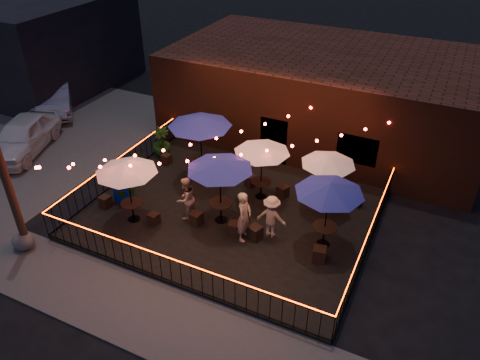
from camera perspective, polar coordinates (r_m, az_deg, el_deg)
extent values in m
plane|color=black|center=(16.05, -4.34, -8.21)|extent=(110.00, 110.00, 0.00)
cube|color=black|center=(17.36, -1.10, -4.12)|extent=(10.00, 8.00, 0.15)
cube|color=#464340|center=(14.17, -11.06, -15.85)|extent=(18.00, 2.50, 0.05)
cube|color=#464340|center=(25.52, -23.85, 5.70)|extent=(11.00, 12.00, 0.02)
cube|color=#3D1D10|center=(22.67, 10.46, 10.33)|extent=(14.00, 8.00, 4.00)
cube|color=black|center=(19.98, 4.21, 4.71)|extent=(1.20, 0.24, 2.20)
cube|color=black|center=(18.92, 14.14, 3.72)|extent=(1.60, 0.24, 1.20)
cube|color=black|center=(32.07, -25.88, 15.38)|extent=(12.00, 9.00, 5.00)
cube|color=black|center=(14.69, -8.30, -12.12)|extent=(10.00, 0.04, 0.04)
cube|color=black|center=(14.05, -8.60, -9.47)|extent=(10.00, 0.04, 0.04)
cube|color=#E63300|center=(14.03, -8.61, -9.38)|extent=(10.00, 0.03, 0.02)
cube|color=black|center=(19.65, -14.24, 0.21)|extent=(0.04, 8.00, 0.04)
cube|color=black|center=(19.18, -14.61, 2.52)|extent=(0.04, 8.00, 0.04)
cube|color=#E63300|center=(19.17, -14.62, 2.60)|extent=(0.03, 8.00, 0.02)
cube|color=black|center=(16.12, 15.15, -8.22)|extent=(0.04, 8.00, 0.04)
cube|color=black|center=(15.55, 15.64, -5.66)|extent=(0.04, 8.00, 0.04)
cube|color=#E63300|center=(15.53, 15.65, -5.57)|extent=(0.03, 8.00, 0.02)
cylinder|color=black|center=(17.39, -12.79, -4.64)|extent=(0.43, 0.43, 0.03)
cylinder|color=black|center=(17.18, -12.93, -3.73)|extent=(0.06, 0.06, 0.70)
cylinder|color=black|center=(16.97, -13.08, -2.75)|extent=(0.78, 0.78, 0.04)
cylinder|color=black|center=(16.72, -13.27, -1.51)|extent=(0.04, 0.04, 2.34)
cone|color=silver|center=(16.18, -13.72, 1.47)|extent=(2.78, 2.78, 0.34)
cylinder|color=black|center=(19.31, -4.57, 0.39)|extent=(0.50, 0.50, 0.03)
cylinder|color=black|center=(19.10, -4.62, 1.40)|extent=(0.07, 0.07, 0.82)
cylinder|color=black|center=(18.88, -4.68, 2.49)|extent=(0.91, 0.91, 0.05)
cylinder|color=black|center=(18.62, -4.75, 3.87)|extent=(0.05, 0.05, 2.72)
cone|color=navy|center=(18.07, -4.92, 7.17)|extent=(3.08, 3.08, 0.40)
cylinder|color=black|center=(16.93, -2.31, -4.87)|extent=(0.46, 0.46, 0.03)
cylinder|color=black|center=(16.70, -2.34, -3.86)|extent=(0.06, 0.06, 0.75)
cylinder|color=black|center=(16.47, -2.37, -2.79)|extent=(0.83, 0.83, 0.04)
cylinder|color=black|center=(16.20, -2.40, -1.42)|extent=(0.05, 0.05, 2.50)
cone|color=navy|center=(15.60, -2.50, 1.90)|extent=(2.55, 2.55, 0.37)
cylinder|color=black|center=(18.12, 2.53, -1.98)|extent=(0.42, 0.42, 0.03)
cylinder|color=black|center=(17.93, 2.55, -1.10)|extent=(0.06, 0.06, 0.68)
cylinder|color=black|center=(17.74, 2.58, -0.16)|extent=(0.76, 0.76, 0.04)
cylinder|color=black|center=(17.50, 2.62, 1.03)|extent=(0.04, 0.04, 2.28)
cone|color=silver|center=(16.99, 2.70, 3.89)|extent=(2.44, 2.44, 0.33)
cylinder|color=black|center=(16.15, 10.05, -7.66)|extent=(0.45, 0.45, 0.03)
cylinder|color=black|center=(15.92, 10.18, -6.67)|extent=(0.06, 0.06, 0.73)
cylinder|color=black|center=(15.68, 10.31, -5.62)|extent=(0.81, 0.81, 0.04)
cylinder|color=black|center=(15.40, 10.48, -4.26)|extent=(0.04, 0.04, 2.43)
cone|color=navy|center=(14.79, 10.89, -0.98)|extent=(2.36, 2.36, 0.35)
cylinder|color=black|center=(17.87, 10.08, -3.12)|extent=(0.39, 0.39, 0.03)
cylinder|color=black|center=(17.69, 10.18, -2.28)|extent=(0.05, 0.05, 0.65)
cylinder|color=black|center=(17.50, 10.29, -1.40)|extent=(0.72, 0.72, 0.04)
cylinder|color=black|center=(17.27, 10.42, -0.27)|extent=(0.04, 0.04, 2.15)
cone|color=silver|center=(16.78, 10.74, 2.41)|extent=(1.99, 1.99, 0.31)
cube|color=black|center=(18.19, -16.09, -2.51)|extent=(0.41, 0.41, 0.44)
cube|color=black|center=(16.94, -10.46, -4.65)|extent=(0.40, 0.40, 0.41)
cube|color=black|center=(20.37, -8.96, 2.56)|extent=(0.40, 0.40, 0.41)
cube|color=black|center=(19.50, -5.66, 1.36)|extent=(0.45, 0.45, 0.43)
cube|color=black|center=(16.71, -5.37, -4.67)|extent=(0.45, 0.45, 0.45)
cube|color=black|center=(16.16, -0.65, -5.95)|extent=(0.48, 0.48, 0.48)
cube|color=black|center=(18.65, 1.31, -0.05)|extent=(0.51, 0.51, 0.46)
cube|color=black|center=(18.08, 5.22, -1.37)|extent=(0.50, 0.50, 0.46)
cube|color=black|center=(16.02, 1.87, -6.39)|extent=(0.52, 0.52, 0.48)
cube|color=black|center=(15.39, 9.65, -8.89)|extent=(0.47, 0.47, 0.48)
cube|color=black|center=(18.42, 9.61, -1.06)|extent=(0.42, 0.42, 0.44)
cube|color=black|center=(18.09, 14.08, -2.40)|extent=(0.42, 0.42, 0.43)
imported|color=tan|center=(15.57, 0.51, -4.46)|extent=(0.47, 0.70, 1.86)
imported|color=tan|center=(16.70, -6.61, -2.26)|extent=(0.78, 0.92, 1.64)
imported|color=tan|center=(15.81, 3.84, -4.50)|extent=(1.07, 0.66, 1.59)
imported|color=#153E10|center=(18.13, -13.77, -0.41)|extent=(1.30, 1.13, 1.39)
imported|color=#18360E|center=(19.50, -12.56, 2.02)|extent=(0.80, 0.71, 1.22)
imported|color=#13390B|center=(20.74, -9.55, 4.59)|extent=(0.78, 0.78, 1.36)
cube|color=#051EA4|center=(18.22, -14.06, -1.40)|extent=(0.68, 0.55, 0.80)
cube|color=silver|center=(17.99, -14.23, -0.30)|extent=(0.73, 0.60, 0.05)
ellipsoid|color=#4C4B46|center=(17.34, -24.93, -6.78)|extent=(1.00, 0.91, 0.66)
imported|color=silver|center=(23.20, -24.96, 4.89)|extent=(3.27, 4.93, 1.56)
imported|color=#9B9AA1|center=(26.98, -21.64, 9.44)|extent=(4.34, 4.55, 1.54)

